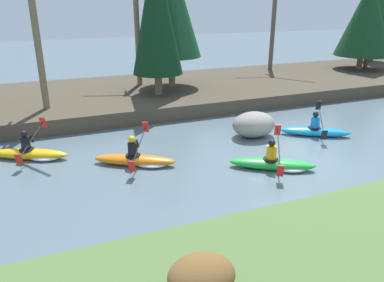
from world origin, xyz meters
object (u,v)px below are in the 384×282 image
(kayaker_middle, at_px, (276,163))
(kayaker_trailing, at_px, (138,159))
(kayaker_lead, at_px, (316,130))
(boulder_midstream, at_px, (254,124))
(kayaker_far_back, at_px, (32,153))

(kayaker_middle, bearing_deg, kayaker_trailing, -175.81)
(kayaker_middle, bearing_deg, kayaker_lead, 62.52)
(boulder_midstream, bearing_deg, kayaker_middle, -107.20)
(kayaker_lead, distance_m, kayaker_far_back, 10.61)
(kayaker_lead, distance_m, boulder_midstream, 2.50)
(kayaker_middle, relative_size, boulder_midstream, 1.51)
(kayaker_lead, height_order, kayaker_far_back, same)
(kayaker_trailing, height_order, boulder_midstream, kayaker_trailing)
(kayaker_far_back, distance_m, boulder_midstream, 8.19)
(kayaker_trailing, bearing_deg, kayaker_far_back, 178.83)
(kayaker_far_back, bearing_deg, kayaker_lead, 16.59)
(kayaker_lead, relative_size, boulder_midstream, 1.50)
(kayaker_lead, relative_size, kayaker_far_back, 0.97)
(kayaker_lead, bearing_deg, kayaker_middle, -116.34)
(kayaker_trailing, relative_size, kayaker_far_back, 0.99)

